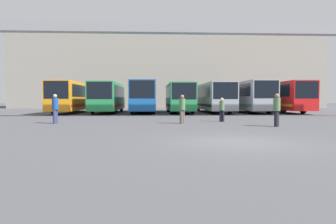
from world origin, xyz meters
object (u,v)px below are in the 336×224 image
bus_slot_5 (249,95)px  pedestrian_mid_left (55,108)px  bus_slot_6 (279,96)px  pedestrian_mid_right (277,109)px  bus_slot_0 (73,96)px  pedestrian_near_center (222,109)px  bus_slot_2 (144,95)px  bus_slot_4 (213,96)px  pedestrian_far_center (182,108)px  bus_slot_1 (108,96)px  bus_slot_3 (179,96)px

bus_slot_5 → pedestrian_mid_left: 21.59m
bus_slot_6 → pedestrian_mid_right: size_ratio=6.89×
bus_slot_0 → pedestrian_near_center: bus_slot_0 is taller
bus_slot_0 → pedestrian_near_center: size_ratio=7.22×
pedestrian_mid_right → bus_slot_2: bearing=66.0°
bus_slot_4 → bus_slot_6: bearing=0.8°
pedestrian_far_center → bus_slot_2: bearing=60.9°
pedestrian_mid_right → bus_slot_6: bearing=17.8°
pedestrian_near_center → pedestrian_mid_left: (-10.44, -0.97, 0.11)m
bus_slot_1 → bus_slot_4: bearing=2.7°
bus_slot_0 → pedestrian_near_center: bearing=-45.8°
bus_slot_0 → bus_slot_2: 7.71m
bus_slot_3 → bus_slot_4: bearing=11.7°
bus_slot_0 → bus_slot_2: bus_slot_2 is taller
bus_slot_1 → bus_slot_4: same height
bus_slot_5 → pedestrian_mid_right: 17.03m
bus_slot_4 → bus_slot_3: bearing=-168.3°
bus_slot_3 → pedestrian_mid_left: bearing=-121.8°
bus_slot_3 → bus_slot_5: bearing=-1.6°
bus_slot_3 → pedestrian_mid_left: size_ratio=5.86×
bus_slot_0 → bus_slot_3: size_ratio=1.08×
bus_slot_3 → pedestrian_near_center: size_ratio=6.67×
bus_slot_4 → bus_slot_5: 3.98m
bus_slot_0 → bus_slot_6: bus_slot_6 is taller
bus_slot_3 → bus_slot_4: (3.85, 0.80, 0.04)m
bus_slot_0 → bus_slot_5: size_ratio=1.13×
bus_slot_5 → pedestrian_far_center: bearing=-121.5°
bus_slot_0 → pedestrian_mid_left: bus_slot_0 is taller
bus_slot_0 → bus_slot_5: bearing=-1.9°
bus_slot_1 → bus_slot_5: (15.40, -0.47, 0.09)m
pedestrian_near_center → pedestrian_far_center: size_ratio=0.90×
bus_slot_3 → bus_slot_6: bearing=4.5°
bus_slot_0 → bus_slot_6: bearing=1.2°
bus_slot_0 → bus_slot_5: 19.26m
bus_slot_1 → pedestrian_mid_right: (11.51, -17.02, -0.87)m
bus_slot_0 → bus_slot_6: 23.10m
bus_slot_1 → bus_slot_5: bus_slot_5 is taller
pedestrian_mid_right → bus_slot_3: bearing=54.2°
bus_slot_0 → bus_slot_4: bus_slot_0 is taller
bus_slot_1 → pedestrian_mid_right: 20.56m
bus_slot_2 → pedestrian_far_center: size_ratio=6.00×
bus_slot_2 → bus_slot_3: (3.85, 0.01, -0.11)m
bus_slot_6 → pedestrian_near_center: bus_slot_6 is taller
pedestrian_far_center → bus_slot_3: bearing=45.8°
bus_slot_2 → bus_slot_3: bus_slot_2 is taller
bus_slot_2 → pedestrian_near_center: bus_slot_2 is taller
bus_slot_3 → bus_slot_5: 7.70m
bus_slot_4 → bus_slot_2: bearing=-174.0°
bus_slot_4 → pedestrian_mid_right: size_ratio=6.77×
bus_slot_1 → pedestrian_near_center: size_ratio=7.00×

